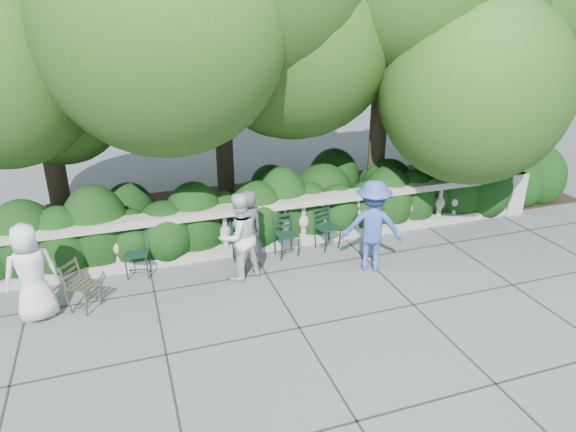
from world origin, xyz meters
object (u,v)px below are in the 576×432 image
object	(u,v)px
chair_b	(252,264)
chair_f	(331,251)
person_casual_man	(239,237)
chair_d	(246,263)
chair_e	(290,258)
person_businessman	(31,273)
chair_c	(139,279)
chair_weathered	(94,310)
person_older_blue	(372,226)
person_woman_grey	(248,234)

from	to	relation	value
chair_b	chair_f	distance (m)	1.67
person_casual_man	chair_d	bearing A→B (deg)	-133.75
chair_d	chair_e	size ratio (longest dim) A/B	1.00
person_businessman	person_casual_man	distance (m)	3.31
chair_c	chair_weathered	size ratio (longest dim) A/B	1.00
chair_b	chair_d	world-z (taller)	same
chair_c	person_businessman	xyz separation A→B (m)	(-1.55, -0.73, 0.80)
chair_b	person_older_blue	distance (m)	2.39
chair_b	person_casual_man	xyz separation A→B (m)	(-0.32, -0.42, 0.80)
chair_e	person_older_blue	distance (m)	1.77
person_casual_man	chair_e	bearing A→B (deg)	-178.15
chair_c	chair_f	distance (m)	3.74
chair_b	chair_d	bearing A→B (deg)	123.18
chair_d	chair_e	world-z (taller)	same
chair_e	person_woman_grey	world-z (taller)	person_woman_grey
chair_e	chair_b	bearing A→B (deg)	171.97
chair_e	chair_weathered	distance (m)	3.65
chair_f	person_businessman	xyz separation A→B (m)	(-5.29, -0.68, 0.80)
chair_c	person_casual_man	distance (m)	2.00
chair_b	chair_d	size ratio (longest dim) A/B	1.00
chair_d	person_casual_man	world-z (taller)	person_casual_man
chair_e	person_businessman	distance (m)	4.50
chair_d	chair_weathered	xyz separation A→B (m)	(-2.73, -0.78, 0.00)
chair_d	chair_weathered	size ratio (longest dim) A/B	1.00
chair_d	chair_e	distance (m)	0.85
person_older_blue	chair_d	bearing A→B (deg)	0.97
chair_d	chair_e	xyz separation A→B (m)	(0.85, -0.08, 0.00)
chair_b	chair_weathered	bearing A→B (deg)	169.45
chair_d	person_businessman	distance (m)	3.69
chair_weathered	person_woman_grey	bearing A→B (deg)	-46.65
chair_f	person_businessman	distance (m)	5.39
chair_weathered	chair_e	bearing A→B (deg)	-42.43
chair_c	person_older_blue	world-z (taller)	person_older_blue
chair_c	person_woman_grey	bearing A→B (deg)	-2.77
chair_d	person_older_blue	bearing A→B (deg)	-11.41
chair_weathered	person_older_blue	size ratio (longest dim) A/B	0.49
chair_weathered	person_casual_man	xyz separation A→B (m)	(2.51, 0.31, 0.80)
chair_d	person_businessman	bearing A→B (deg)	-156.90
chair_d	chair_weathered	bearing A→B (deg)	-152.25
person_casual_man	person_older_blue	size ratio (longest dim) A/B	0.94
chair_f	person_casual_man	bearing A→B (deg)	176.54
chair_e	person_older_blue	xyz separation A→B (m)	(1.29, -0.84, 0.86)
person_businessman	person_older_blue	world-z (taller)	person_older_blue
chair_d	person_woman_grey	bearing A→B (deg)	-85.95
chair_weathered	person_businessman	bearing A→B (deg)	121.14
chair_e	chair_c	bearing A→B (deg)	171.53
chair_f	chair_e	bearing A→B (deg)	167.18
chair_c	person_businessman	distance (m)	1.89
chair_f	person_businessman	world-z (taller)	person_businessman
chair_e	person_older_blue	bearing A→B (deg)	-39.41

